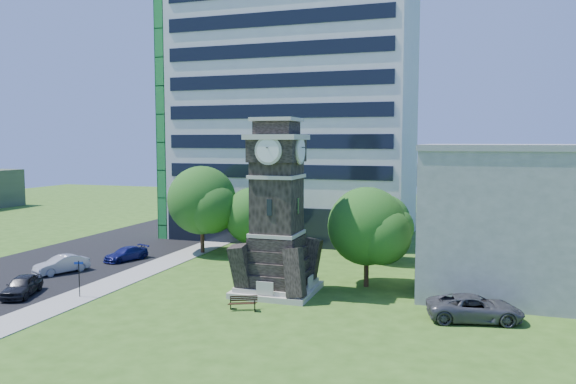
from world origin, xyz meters
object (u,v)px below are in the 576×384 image
(car_street_south, at_px, (22,286))
(car_street_north, at_px, (126,254))
(street_sign, at_px, (79,275))
(car_street_mid, at_px, (62,264))
(park_bench, at_px, (243,302))
(clock_tower, at_px, (277,218))
(car_east_lot, at_px, (475,308))

(car_street_south, relative_size, car_street_north, 1.01)
(car_street_south, bearing_deg, street_sign, -9.49)
(car_street_south, relative_size, street_sign, 1.64)
(car_street_mid, xyz_separation_m, street_sign, (6.12, -5.47, 0.89))
(car_street_north, bearing_deg, park_bench, -13.65)
(car_street_south, bearing_deg, car_street_north, 67.80)
(car_street_south, bearing_deg, clock_tower, -0.80)
(car_street_mid, relative_size, car_east_lot, 0.77)
(car_street_mid, height_order, park_bench, car_street_mid)
(park_bench, xyz_separation_m, street_sign, (-11.67, -0.91, 1.11))
(car_east_lot, relative_size, street_sign, 2.19)
(car_street_mid, bearing_deg, park_bench, 9.49)
(car_street_north, bearing_deg, street_sign, -50.72)
(car_east_lot, bearing_deg, clock_tower, 68.29)
(park_bench, height_order, street_sign, street_sign)
(clock_tower, bearing_deg, park_bench, -98.44)
(car_street_mid, bearing_deg, clock_tower, 23.85)
(car_street_mid, xyz_separation_m, park_bench, (17.79, -4.55, -0.22))
(street_sign, bearing_deg, car_street_mid, 117.99)
(clock_tower, height_order, car_street_mid, clock_tower)
(car_street_mid, bearing_deg, street_sign, -17.91)
(car_street_mid, bearing_deg, car_east_lot, 19.83)
(clock_tower, relative_size, park_bench, 6.99)
(car_street_north, xyz_separation_m, street_sign, (4.00, -11.19, 0.99))
(clock_tower, distance_m, park_bench, 6.65)
(clock_tower, height_order, street_sign, clock_tower)
(car_street_north, xyz_separation_m, park_bench, (15.66, -10.28, -0.12))
(clock_tower, distance_m, car_street_mid, 19.03)
(car_street_mid, relative_size, street_sign, 1.68)
(clock_tower, distance_m, car_east_lot, 14.14)
(clock_tower, bearing_deg, car_east_lot, -9.54)
(street_sign, bearing_deg, park_bench, -15.79)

